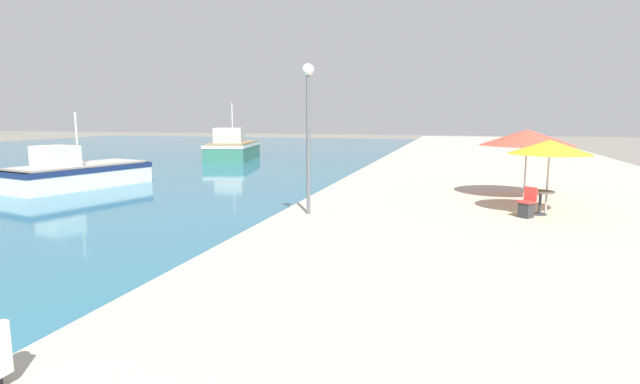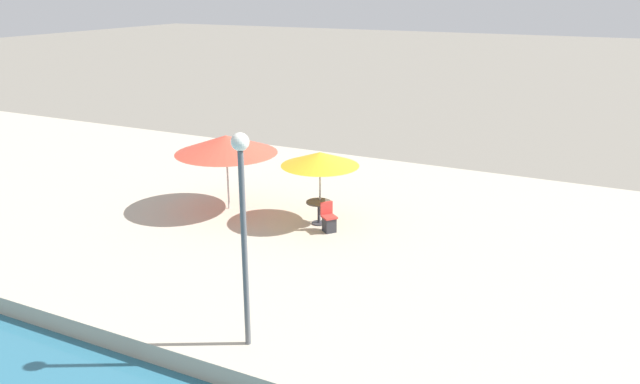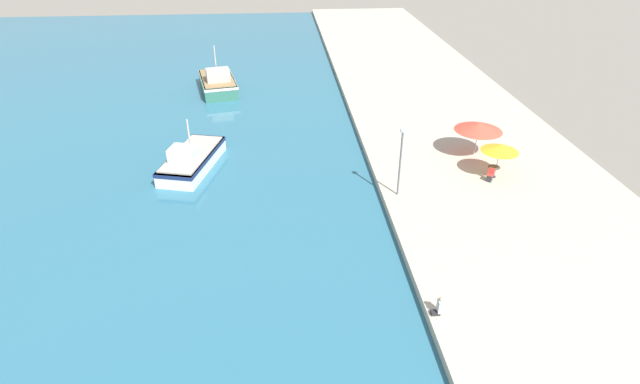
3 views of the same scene
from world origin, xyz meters
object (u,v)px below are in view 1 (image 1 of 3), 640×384
at_px(fishing_boat_mid, 233,148).
at_px(fishing_boat_near, 77,173).
at_px(cafe_table, 540,198).
at_px(cafe_umbrella_white, 527,137).
at_px(cafe_umbrella_pink, 550,147).
at_px(cafe_chair_left, 527,207).
at_px(lamppost, 308,113).

bearing_deg(fishing_boat_mid, fishing_boat_near, -102.92).
xyz_separation_m(fishing_boat_near, cafe_table, (20.50, -3.89, 0.27)).
bearing_deg(cafe_umbrella_white, fishing_boat_near, 178.54).
distance_m(cafe_umbrella_pink, cafe_table, 1.56).
relative_size(cafe_umbrella_white, cafe_chair_left, 3.73).
distance_m(fishing_boat_near, lamppost, 15.00).
bearing_deg(cafe_umbrella_pink, fishing_boat_near, 169.46).
xyz_separation_m(cafe_umbrella_white, cafe_chair_left, (-0.38, -3.94, -1.91)).
distance_m(cafe_table, cafe_chair_left, 0.75).
relative_size(fishing_boat_near, lamppost, 1.58).
distance_m(cafe_table, lamppost, 7.57).
relative_size(fishing_boat_near, cafe_umbrella_white, 2.12).
height_order(fishing_boat_mid, cafe_umbrella_pink, fishing_boat_mid).
distance_m(fishing_boat_near, cafe_umbrella_white, 20.54).
height_order(fishing_boat_near, cafe_chair_left, fishing_boat_near).
distance_m(fishing_boat_near, cafe_chair_left, 20.54).
relative_size(cafe_table, lamppost, 0.18).
bearing_deg(cafe_umbrella_pink, fishing_boat_mid, 134.48).
height_order(cafe_umbrella_white, cafe_table, cafe_umbrella_white).
bearing_deg(fishing_boat_near, cafe_chair_left, 1.80).
relative_size(fishing_boat_mid, cafe_umbrella_pink, 2.97).
bearing_deg(fishing_boat_near, cafe_table, 3.59).
bearing_deg(lamppost, cafe_table, 14.43).
relative_size(cafe_umbrella_white, lamppost, 0.74).
distance_m(cafe_umbrella_pink, cafe_chair_left, 1.96).
bearing_deg(cafe_umbrella_pink, lamppost, -165.59).
distance_m(cafe_umbrella_white, lamppost, 8.60).
distance_m(fishing_boat_mid, cafe_table, 28.99).
relative_size(cafe_umbrella_pink, cafe_table, 3.07).
height_order(cafe_umbrella_pink, cafe_table, cafe_umbrella_pink).
bearing_deg(cafe_chair_left, cafe_umbrella_pink, -97.40).
xyz_separation_m(cafe_umbrella_pink, cafe_table, (-0.18, -0.04, -1.55)).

